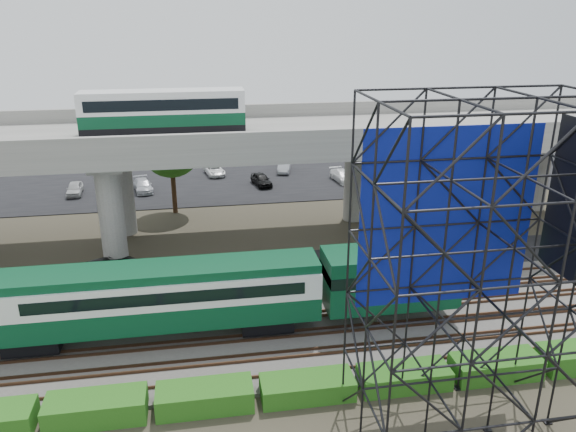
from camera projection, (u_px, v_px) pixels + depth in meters
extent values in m
plane|color=#474233|center=(275.00, 349.00, 31.62)|extent=(140.00, 140.00, 0.00)
cube|color=slate|center=(270.00, 329.00, 33.44)|extent=(90.00, 12.00, 0.20)
cube|color=black|center=(254.00, 269.00, 41.32)|extent=(90.00, 5.00, 0.08)
cube|color=black|center=(232.00, 179.00, 63.06)|extent=(90.00, 18.00, 0.08)
cube|color=slate|center=(221.00, 138.00, 83.42)|extent=(140.00, 40.00, 0.03)
cube|color=#472D1E|center=(282.00, 374.00, 29.01)|extent=(90.00, 0.08, 0.16)
cube|color=#472D1E|center=(278.00, 358.00, 30.34)|extent=(90.00, 0.08, 0.16)
cube|color=#472D1E|center=(277.00, 352.00, 30.86)|extent=(90.00, 0.08, 0.16)
cube|color=#472D1E|center=(273.00, 338.00, 32.19)|extent=(90.00, 0.08, 0.16)
cube|color=#472D1E|center=(272.00, 333.00, 32.71)|extent=(90.00, 0.08, 0.16)
cube|color=#472D1E|center=(268.00, 320.00, 34.04)|extent=(90.00, 0.08, 0.16)
cube|color=#472D1E|center=(267.00, 315.00, 34.56)|extent=(90.00, 0.08, 0.16)
cube|color=#472D1E|center=(264.00, 304.00, 35.89)|extent=(90.00, 0.08, 0.16)
cube|color=#472D1E|center=(263.00, 300.00, 36.41)|extent=(90.00, 0.08, 0.16)
cube|color=#472D1E|center=(260.00, 290.00, 37.74)|extent=(90.00, 0.08, 0.16)
cube|color=black|center=(34.00, 339.00, 31.15)|extent=(3.00, 2.20, 0.90)
cube|color=black|center=(266.00, 319.00, 33.16)|extent=(3.00, 2.20, 0.90)
cube|color=#094124|center=(152.00, 311.00, 31.76)|extent=(19.00, 3.00, 1.40)
cube|color=silver|center=(150.00, 288.00, 31.25)|extent=(19.00, 3.00, 1.50)
cube|color=#094124|center=(149.00, 272.00, 30.91)|extent=(19.00, 2.60, 0.50)
cube|color=black|center=(168.00, 286.00, 31.39)|extent=(15.00, 3.06, 0.70)
cube|color=#094124|center=(390.00, 277.00, 33.57)|extent=(8.00, 3.00, 3.40)
cube|color=#9E9B93|center=(244.00, 138.00, 43.44)|extent=(80.00, 12.00, 1.20)
cube|color=#9E9B93|center=(252.00, 140.00, 37.72)|extent=(80.00, 0.50, 1.10)
cube|color=#9E9B93|center=(238.00, 111.00, 48.36)|extent=(80.00, 0.50, 1.10)
cylinder|color=#9E9B93|center=(112.00, 217.00, 40.25)|extent=(1.80, 1.80, 8.00)
cylinder|color=#9E9B93|center=(122.00, 188.00, 46.73)|extent=(1.80, 1.80, 8.00)
cube|color=#9E9B93|center=(112.00, 155.00, 42.21)|extent=(2.40, 9.00, 0.60)
cylinder|color=#9E9B93|center=(379.00, 202.00, 43.35)|extent=(1.80, 1.80, 8.00)
cylinder|color=#9E9B93|center=(354.00, 177.00, 49.82)|extent=(1.80, 1.80, 8.00)
cube|color=#9E9B93|center=(368.00, 145.00, 45.30)|extent=(2.40, 9.00, 0.60)
cylinder|color=#9E9B93|center=(540.00, 168.00, 52.61)|extent=(1.80, 1.80, 8.00)
cube|color=#9E9B93|center=(570.00, 137.00, 48.08)|extent=(2.40, 9.00, 0.60)
cube|color=black|center=(165.00, 129.00, 42.19)|extent=(12.00, 2.50, 0.70)
cube|color=#094124|center=(164.00, 118.00, 41.91)|extent=(12.00, 2.50, 0.90)
cube|color=silver|center=(163.00, 103.00, 41.53)|extent=(12.00, 2.50, 1.30)
cube|color=black|center=(163.00, 103.00, 41.51)|extent=(11.00, 2.56, 0.80)
cube|color=silver|center=(162.00, 92.00, 41.25)|extent=(12.00, 2.40, 0.30)
cube|color=navy|center=(447.00, 218.00, 24.92)|extent=(8.10, 0.08, 8.25)
cube|color=#1F5A14|center=(96.00, 408.00, 26.05)|extent=(4.60, 1.80, 1.20)
cube|color=#1F5A14|center=(205.00, 397.00, 26.83)|extent=(4.60, 1.80, 1.15)
cube|color=#1F5A14|center=(307.00, 387.00, 27.62)|extent=(4.60, 1.80, 1.03)
cube|color=#1F5A14|center=(404.00, 377.00, 28.40)|extent=(4.60, 1.80, 1.01)
cube|color=#1F5A14|center=(496.00, 366.00, 29.15)|extent=(4.60, 1.80, 1.12)
cylinder|color=#382314|center=(426.00, 218.00, 44.52)|extent=(0.44, 0.44, 4.80)
ellipsoid|color=#1F5A14|center=(430.00, 180.00, 43.41)|extent=(4.94, 4.94, 4.18)
cylinder|color=#382314|center=(174.00, 188.00, 52.06)|extent=(0.44, 0.44, 4.80)
ellipsoid|color=#1F5A14|center=(171.00, 154.00, 50.95)|extent=(4.94, 4.94, 4.18)
imported|color=black|center=(108.00, 269.00, 39.63)|extent=(5.57, 4.00, 1.41)
imported|color=#BABABA|center=(75.00, 189.00, 57.54)|extent=(1.70, 3.74, 1.24)
imported|color=#B9BDC2|center=(116.00, 174.00, 62.71)|extent=(1.93, 3.89, 1.23)
imported|color=#B5B7BE|center=(143.00, 185.00, 58.60)|extent=(2.50, 4.45, 1.22)
imported|color=white|center=(214.00, 170.00, 64.42)|extent=(2.62, 4.31, 1.12)
imported|color=black|center=(261.00, 179.00, 60.51)|extent=(2.30, 4.05, 1.30)
imported|color=#A8ABB0|center=(284.00, 166.00, 65.65)|extent=(2.17, 4.10, 1.29)
imported|color=white|center=(342.00, 176.00, 61.92)|extent=(2.36, 4.41, 1.22)
imported|color=#93979A|center=(383.00, 162.00, 67.52)|extent=(2.16, 4.45, 1.22)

